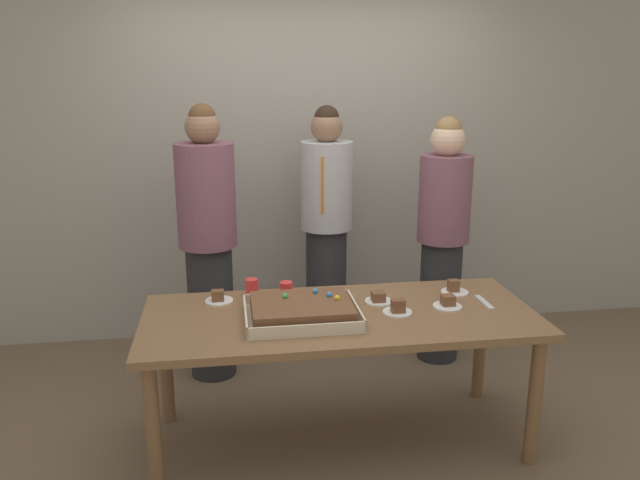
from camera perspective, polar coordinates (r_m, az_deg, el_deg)
ground_plane at (r=3.55m, az=1.74°, el=-17.64°), size 12.00×12.00×0.00m
interior_back_panel at (r=4.58m, az=-1.74°, el=9.89°), size 8.00×0.12×3.00m
party_table at (r=3.24m, az=1.84°, el=-8.00°), size 2.00×0.84×0.73m
sheet_cake at (r=3.13m, az=-1.69°, el=-6.44°), size 0.56×0.46×0.11m
plated_slice_near_left at (r=3.36m, az=5.34°, el=-5.34°), size 0.15×0.15×0.06m
plated_slice_near_right at (r=3.22m, az=7.08°, el=-6.24°), size 0.15×0.15×0.08m
plated_slice_far_left at (r=3.35m, az=11.52°, el=-5.65°), size 0.15×0.15×0.06m
plated_slice_far_right at (r=3.40m, az=-9.21°, el=-5.27°), size 0.15×0.15×0.07m
plated_slice_center_front at (r=3.56m, az=12.09°, el=-4.38°), size 0.15×0.15×0.07m
drink_cup_nearest at (r=3.44m, az=-6.20°, el=-4.35°), size 0.07×0.07×0.10m
drink_cup_middle at (r=3.38m, az=-3.09°, el=-4.65°), size 0.07×0.07×0.10m
cake_server_utensil at (r=3.46m, az=14.72°, el=-5.49°), size 0.03×0.20×0.01m
person_serving_front at (r=4.24m, az=0.58°, el=1.05°), size 0.35×0.35×1.71m
person_green_shirt_behind at (r=3.95m, az=-10.15°, el=-0.09°), size 0.36×0.36×1.74m
person_striped_tie_right at (r=4.21m, az=11.09°, el=0.25°), size 0.34×0.34×1.64m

